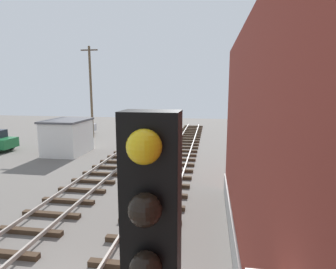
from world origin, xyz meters
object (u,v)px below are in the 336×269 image
at_px(track_worker_foreground, 121,155).
at_px(control_hut, 67,137).
at_px(parked_car_silver, 76,126).
at_px(utility_pole_far, 91,91).

bearing_deg(track_worker_foreground, control_hut, 147.30).
bearing_deg(control_hut, parked_car_silver, 113.16).
relative_size(control_hut, track_worker_foreground, 2.03).
distance_m(control_hut, utility_pole_far, 8.29).
bearing_deg(parked_car_silver, control_hut, -66.84).
relative_size(control_hut, utility_pole_far, 0.40).
bearing_deg(parked_car_silver, utility_pole_far, -34.39).
height_order(utility_pole_far, track_worker_foreground, utility_pole_far).
distance_m(control_hut, track_worker_foreground, 6.68).
bearing_deg(utility_pole_far, parked_car_silver, 145.61).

